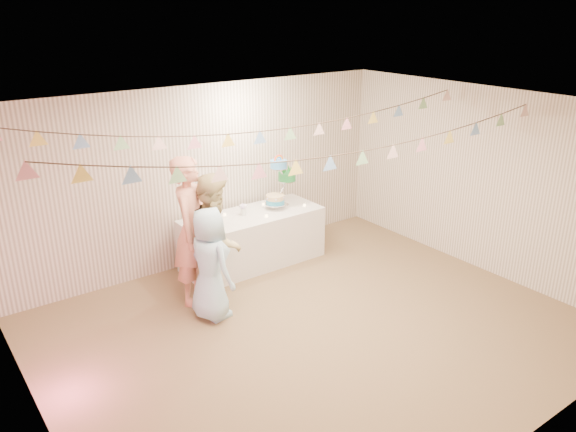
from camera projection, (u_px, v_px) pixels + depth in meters
floor at (314, 329)px, 6.66m from camera, size 6.00×6.00×0.00m
ceiling at (319, 110)px, 5.74m from camera, size 6.00×6.00×0.00m
back_wall at (207, 176)px, 8.08m from camera, size 6.00×6.00×0.00m
front_wall at (521, 325)px, 4.31m from camera, size 6.00×6.00×0.00m
left_wall at (28, 310)px, 4.54m from camera, size 5.00×5.00×0.00m
right_wall at (483, 180)px, 7.86m from camera, size 5.00×5.00×0.00m
table at (253, 239)px, 8.24m from camera, size 2.07×0.83×0.78m
cake_stand at (281, 184)px, 8.32m from camera, size 0.66×0.39×0.74m
cake_bottom at (275, 205)px, 8.29m from camera, size 0.31×0.31×0.15m
cake_middle at (287, 181)px, 8.49m from camera, size 0.27×0.27×0.22m
cake_top_tier at (279, 168)px, 8.17m from camera, size 0.25×0.25×0.19m
platter at (226, 223)px, 7.81m from camera, size 0.33×0.33×0.02m
posy at (243, 211)px, 8.05m from camera, size 0.14×0.14×0.16m
person_adult_a at (192, 231)px, 7.01m from camera, size 0.82×0.83×1.92m
person_adult_b at (216, 239)px, 7.03m from camera, size 1.00×1.05×1.71m
person_child at (210, 264)px, 6.70m from camera, size 0.53×0.74×1.41m
bunting_back at (259, 118)px, 6.65m from camera, size 5.60×1.10×0.40m
bunting_front at (330, 140)px, 5.69m from camera, size 5.60×0.90×0.36m
tealight_0 at (208, 228)px, 7.54m from camera, size 0.04×0.04×0.03m
tealight_1 at (225, 215)px, 8.04m from camera, size 0.04×0.04×0.03m
tealight_2 at (266, 216)px, 7.98m from camera, size 0.04×0.04×0.03m
tealight_3 at (264, 204)px, 8.45m from camera, size 0.04×0.04×0.03m
tealight_4 at (304, 205)px, 8.41m from camera, size 0.04×0.04×0.03m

